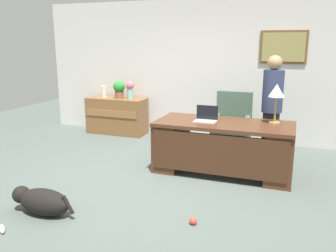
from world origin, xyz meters
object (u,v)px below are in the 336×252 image
dog_toy_bone (2,229)px  vase_empty (104,92)px  credenza (117,116)px  desk_lamp (277,93)px  armchair (232,127)px  dog_lying (42,201)px  potted_plant (119,89)px  laptop (206,117)px  dog_toy_ball (193,221)px  person_standing (272,108)px  desk (223,146)px  vase_with_flowers (130,88)px

dog_toy_bone → vase_empty: bearing=105.1°
credenza → desk_lamp: bearing=-22.2°
armchair → dog_toy_bone: size_ratio=5.70×
dog_lying → potted_plant: 3.70m
laptop → dog_lying: bearing=-124.7°
potted_plant → dog_toy_ball: bearing=-51.3°
potted_plant → dog_toy_ball: (2.53, -3.15, -0.91)m
vase_empty → dog_toy_bone: 4.19m
person_standing → dog_lying: size_ratio=2.09×
desk → credenza: size_ratio=1.58×
person_standing → laptop: bearing=-137.7°
dog_toy_ball → dog_toy_bone: 1.98m
laptop → desk: bearing=-3.8°
potted_plant → dog_toy_ball: potted_plant is taller
dog_lying → person_standing: bearing=51.1°
dog_lying → laptop: size_ratio=2.54×
vase_with_flowers → dog_toy_ball: bearing=-54.2°
desk → vase_with_flowers: vase_with_flowers is taller
person_standing → potted_plant: (-3.10, 0.73, 0.07)m
credenza → person_standing: size_ratio=0.73×
vase_with_flowers → vase_empty: vase_with_flowers is taller
credenza → dog_toy_ball: credenza is taller
credenza → vase_with_flowers: (0.32, 0.00, 0.60)m
credenza → dog_toy_bone: credenza is taller
armchair → vase_empty: 2.91m
vase_with_flowers → credenza: bearing=-179.8°
credenza → armchair: (2.54, -0.60, 0.10)m
person_standing → potted_plant: bearing=166.7°
armchair → vase_empty: (-2.82, 0.60, 0.39)m
armchair → vase_empty: bearing=168.0°
desk → dog_lying: (-1.65, -1.98, -0.26)m
desk_lamp → dog_toy_ball: size_ratio=6.89×
armchair → laptop: bearing=-103.8°
credenza → dog_lying: size_ratio=1.54×
person_standing → desk_lamp: 0.69m
armchair → potted_plant: 2.58m
vase_with_flowers → dog_toy_bone: size_ratio=1.95×
dog_toy_bone → potted_plant: bearing=100.2°
laptop → desk_lamp: bearing=10.9°
desk_lamp → dog_lying: bearing=-137.0°
credenza → armchair: size_ratio=1.16×
desk → credenza: 3.00m
credenza → dog_toy_ball: bearing=-50.5°
vase_empty → armchair: bearing=-12.0°
dog_toy_bone → credenza: bearing=101.2°
vase_with_flowers → armchair: bearing=-15.1°
dog_lying → vase_with_flowers: (-0.61, 3.51, 0.82)m
vase_with_flowers → dog_lying: bearing=-80.2°
dog_toy_bone → desk: bearing=53.6°
person_standing → desk_lamp: bearing=-81.8°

